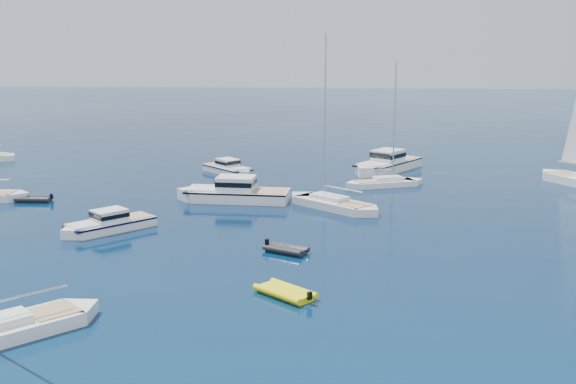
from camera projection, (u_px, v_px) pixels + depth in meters
name	position (u px, v px, depth m)	size (l,w,h in m)	color
ground	(280.00, 348.00, 33.47)	(400.00, 400.00, 0.00)	navy
motor_cruiser_left	(108.00, 231.00, 54.39)	(2.50, 8.17, 2.14)	silver
motor_cruiser_centre	(234.00, 201.00, 64.74)	(3.45, 11.27, 2.96)	silver
motor_cruiser_distant	(386.00, 171.00, 80.06)	(3.57, 11.67, 3.06)	white
motor_cruiser_horizon	(229.00, 173.00, 78.56)	(2.42, 7.92, 2.08)	silver
sailboat_fore	(4.00, 337.00, 34.66)	(2.79, 10.72, 15.76)	white
sailboat_mid_r	(333.00, 208.00, 61.98)	(2.77, 10.64, 15.64)	silver
sailboat_centre	(384.00, 186.00, 71.42)	(2.30, 8.84, 13.00)	white
tender_yellow	(285.00, 296.00, 40.39)	(2.11, 3.89, 0.95)	yellow
tender_grey_near	(286.00, 253.00, 48.75)	(1.79, 3.17, 0.95)	black
tender_grey_far	(34.00, 201.00, 64.51)	(1.84, 3.30, 0.95)	black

